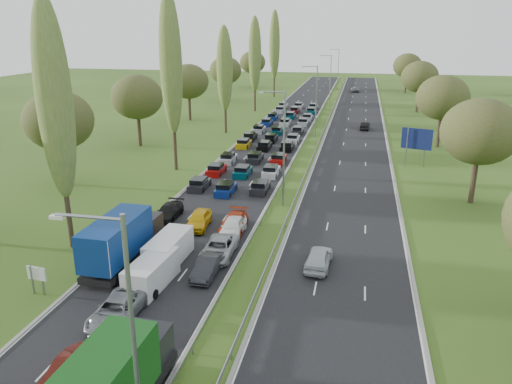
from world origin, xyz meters
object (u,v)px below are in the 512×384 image
Objects in this scene: white_van_front at (153,271)px; info_sign at (37,276)px; blue_lorry at (123,240)px; white_van_rear at (170,248)px; near_car_3 at (168,212)px; direction_sign at (417,141)px.

info_sign is at bearing -153.87° from white_van_front.
blue_lorry is 1.77× the size of white_van_rear.
white_van_front reaches higher than near_car_3.
white_van_front is 7.92m from info_sign.
direction_sign is (25.28, 25.04, 2.86)m from near_car_3.
near_car_3 is 16.09m from info_sign.
white_van_rear is 1.05× the size of direction_sign.
direction_sign is at bearing 55.18° from blue_lorry.
white_van_rear reaches higher than info_sign.
blue_lorry is 3.72m from white_van_rear.
white_van_rear is 40.26m from direction_sign.
direction_sign is (28.80, 40.72, 2.20)m from info_sign.
near_car_3 is 0.90× the size of white_van_front.
white_van_front is 3.97m from white_van_rear.
near_car_3 is at bearing 114.56° from white_van_rear.
info_sign is 0.40× the size of direction_sign.
direction_sign is at bearing 59.66° from white_van_rear.
white_van_rear is (3.60, -8.80, 0.42)m from near_car_3.
white_van_front is at bearing -119.57° from direction_sign.
white_van_rear reaches higher than near_car_3.
blue_lorry is at bearing -156.33° from white_van_rear.
direction_sign reaches higher than info_sign.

